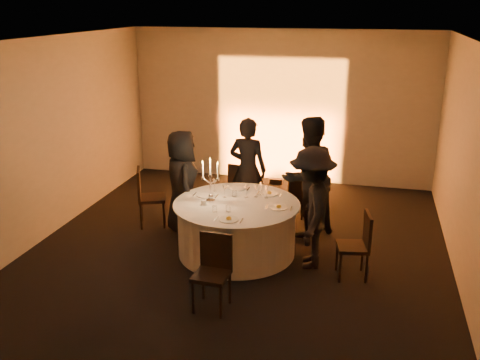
% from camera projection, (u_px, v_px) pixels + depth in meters
% --- Properties ---
extents(floor, '(7.00, 7.00, 0.00)m').
position_uv_depth(floor, '(237.00, 252.00, 7.80)').
color(floor, black).
rests_on(floor, ground).
extents(ceiling, '(7.00, 7.00, 0.00)m').
position_uv_depth(ceiling, '(236.00, 41.00, 6.85)').
color(ceiling, silver).
rests_on(ceiling, wall_back).
extents(wall_back, '(7.00, 0.00, 7.00)m').
position_uv_depth(wall_back, '(280.00, 107.00, 10.54)').
color(wall_back, beige).
rests_on(wall_back, floor).
extents(wall_front, '(7.00, 0.00, 7.00)m').
position_uv_depth(wall_front, '(124.00, 273.00, 4.10)').
color(wall_front, beige).
rests_on(wall_front, floor).
extents(wall_left, '(0.00, 7.00, 7.00)m').
position_uv_depth(wall_left, '(43.00, 140.00, 8.01)').
color(wall_left, beige).
rests_on(wall_left, floor).
extents(wall_right, '(0.00, 7.00, 7.00)m').
position_uv_depth(wall_right, '(470.00, 169.00, 6.64)').
color(wall_right, beige).
rests_on(wall_right, floor).
extents(uplighter_fixture, '(0.25, 0.12, 0.10)m').
position_uv_depth(uplighter_fixture, '(276.00, 181.00, 10.73)').
color(uplighter_fixture, black).
rests_on(uplighter_fixture, floor).
extents(banquet_table, '(1.80, 1.80, 0.77)m').
position_uv_depth(banquet_table, '(237.00, 228.00, 7.68)').
color(banquet_table, black).
rests_on(banquet_table, floor).
extents(chair_left, '(0.55, 0.55, 0.96)m').
position_uv_depth(chair_left, '(147.00, 194.00, 8.60)').
color(chair_left, black).
rests_on(chair_left, floor).
extents(chair_back_left, '(0.46, 0.46, 0.91)m').
position_uv_depth(chair_back_left, '(242.00, 186.00, 9.03)').
color(chair_back_left, black).
rests_on(chair_back_left, floor).
extents(chair_back_right, '(0.58, 0.58, 0.97)m').
position_uv_depth(chair_back_right, '(298.00, 195.00, 8.51)').
color(chair_back_right, black).
rests_on(chair_back_right, floor).
extents(chair_right, '(0.46, 0.46, 0.90)m').
position_uv_depth(chair_right, '(359.00, 242.00, 6.96)').
color(chair_right, black).
rests_on(chair_right, floor).
extents(chair_front, '(0.42, 0.42, 0.91)m').
position_uv_depth(chair_front, '(213.00, 267.00, 6.29)').
color(chair_front, black).
rests_on(chair_front, floor).
extents(guest_left, '(0.84, 0.95, 1.63)m').
position_uv_depth(guest_left, '(182.00, 182.00, 8.30)').
color(guest_left, black).
rests_on(guest_left, floor).
extents(guest_back_left, '(0.67, 0.48, 1.73)m').
position_uv_depth(guest_back_left, '(248.00, 170.00, 8.74)').
color(guest_back_left, black).
rests_on(guest_back_left, floor).
extents(guest_back_right, '(1.15, 1.15, 1.88)m').
position_uv_depth(guest_back_right, '(308.00, 177.00, 8.13)').
color(guest_back_right, black).
rests_on(guest_back_right, floor).
extents(guest_right, '(0.74, 1.15, 1.68)m').
position_uv_depth(guest_right, '(311.00, 208.00, 7.18)').
color(guest_right, black).
rests_on(guest_right, floor).
extents(plate_left, '(0.36, 0.27, 0.01)m').
position_uv_depth(plate_left, '(206.00, 195.00, 7.85)').
color(plate_left, white).
rests_on(plate_left, banquet_table).
extents(plate_back_left, '(0.36, 0.29, 0.01)m').
position_uv_depth(plate_back_left, '(238.00, 188.00, 8.15)').
color(plate_back_left, white).
rests_on(plate_back_left, banquet_table).
extents(plate_back_right, '(0.35, 0.25, 0.08)m').
position_uv_depth(plate_back_right, '(269.00, 193.00, 7.90)').
color(plate_back_right, white).
rests_on(plate_back_right, banquet_table).
extents(plate_right, '(0.36, 0.25, 0.08)m').
position_uv_depth(plate_right, '(279.00, 207.00, 7.37)').
color(plate_right, white).
rests_on(plate_right, banquet_table).
extents(plate_front, '(0.35, 0.26, 0.08)m').
position_uv_depth(plate_front, '(229.00, 219.00, 6.97)').
color(plate_front, white).
rests_on(plate_front, banquet_table).
extents(coffee_cup, '(0.11, 0.11, 0.07)m').
position_uv_depth(coffee_cup, '(204.00, 203.00, 7.49)').
color(coffee_cup, white).
rests_on(coffee_cup, banquet_table).
extents(candelabra, '(0.27, 0.13, 0.65)m').
position_uv_depth(candelabra, '(211.00, 186.00, 7.56)').
color(candelabra, white).
rests_on(candelabra, banquet_table).
extents(wine_glass_a, '(0.07, 0.07, 0.19)m').
position_uv_depth(wine_glass_a, '(246.00, 188.00, 7.74)').
color(wine_glass_a, white).
rests_on(wine_glass_a, banquet_table).
extents(wine_glass_b, '(0.07, 0.07, 0.19)m').
position_uv_depth(wine_glass_b, '(262.00, 186.00, 7.84)').
color(wine_glass_b, white).
rests_on(wine_glass_b, banquet_table).
extents(wine_glass_c, '(0.07, 0.07, 0.19)m').
position_uv_depth(wine_glass_c, '(256.00, 188.00, 7.75)').
color(wine_glass_c, white).
rests_on(wine_glass_c, banquet_table).
extents(wine_glass_d, '(0.07, 0.07, 0.19)m').
position_uv_depth(wine_glass_d, '(266.00, 189.00, 7.71)').
color(wine_glass_d, white).
rests_on(wine_glass_d, banquet_table).
extents(wine_glass_e, '(0.07, 0.07, 0.19)m').
position_uv_depth(wine_glass_e, '(225.00, 188.00, 7.74)').
color(wine_glass_e, white).
rests_on(wine_glass_e, banquet_table).
extents(wine_glass_f, '(0.07, 0.07, 0.19)m').
position_uv_depth(wine_glass_f, '(214.00, 183.00, 7.98)').
color(wine_glass_f, white).
rests_on(wine_glass_f, banquet_table).
extents(tumbler_a, '(0.07, 0.07, 0.09)m').
position_uv_depth(tumbler_a, '(228.00, 209.00, 7.24)').
color(tumbler_a, white).
rests_on(tumbler_a, banquet_table).
extents(tumbler_b, '(0.07, 0.07, 0.09)m').
position_uv_depth(tumbler_b, '(234.00, 194.00, 7.80)').
color(tumbler_b, white).
rests_on(tumbler_b, banquet_table).
extents(tumbler_c, '(0.07, 0.07, 0.09)m').
position_uv_depth(tumbler_c, '(215.00, 209.00, 7.22)').
color(tumbler_c, white).
rests_on(tumbler_c, banquet_table).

